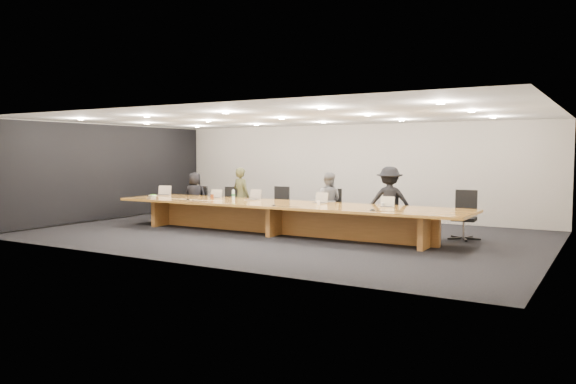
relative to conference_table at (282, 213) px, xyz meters
name	(u,v)px	position (x,y,z in m)	size (l,w,h in m)	color
ground	(282,234)	(0.00, 0.00, -0.52)	(12.00, 12.00, 0.00)	black
back_wall	(351,171)	(0.00, 4.00, 0.88)	(12.00, 0.02, 2.80)	beige
left_wall_panel	(109,173)	(-5.94, 0.00, 0.85)	(0.08, 7.84, 2.74)	black
conference_table	(282,213)	(0.00, 0.00, 0.00)	(9.00, 1.80, 0.75)	brown
chair_far_left	(197,203)	(-3.63, 1.22, -0.02)	(0.51, 0.51, 1.00)	black
chair_left	(230,204)	(-2.47, 1.24, -0.01)	(0.52, 0.52, 1.02)	black
chair_mid_left	(278,206)	(-0.90, 1.29, 0.02)	(0.55, 0.55, 1.07)	black
chair_mid_right	(329,209)	(0.70, 1.15, 0.02)	(0.55, 0.55, 1.08)	black
chair_right	(386,214)	(2.18, 1.22, -0.02)	(0.51, 0.51, 1.01)	black
chair_far_right	(464,215)	(4.01, 1.27, 0.05)	(0.58, 0.58, 1.15)	black
person_a	(195,196)	(-3.66, 1.16, 0.18)	(0.68, 0.44, 1.39)	black
person_b	(241,196)	(-1.99, 1.13, 0.26)	(0.57, 0.37, 1.56)	#35361D
person_c	(328,201)	(0.65, 1.18, 0.21)	(0.71, 0.56, 1.47)	slate
person_d	(389,201)	(2.27, 1.23, 0.30)	(1.05, 0.61, 1.63)	black
laptop_a	(163,190)	(-4.15, 0.37, 0.37)	(0.37, 0.27, 0.29)	#B9A48D
laptop_b	(215,194)	(-2.27, 0.33, 0.35)	(0.31, 0.22, 0.24)	#BDAD91
laptop_c	(253,195)	(-1.11, 0.39, 0.37)	(0.36, 0.26, 0.28)	tan
laptop_d	(319,198)	(0.81, 0.38, 0.37)	(0.35, 0.25, 0.27)	tan
laptop_e	(386,202)	(2.54, 0.30, 0.35)	(0.31, 0.23, 0.25)	beige
water_bottle	(233,195)	(-1.58, 0.20, 0.35)	(0.08, 0.08, 0.25)	#B4C5C0
amber_mug	(212,196)	(-2.28, 0.21, 0.29)	(0.09, 0.09, 0.11)	#682F12
paper_cup_near	(318,203)	(0.96, 0.07, 0.28)	(0.08, 0.08, 0.09)	white
paper_cup_far	(383,205)	(2.43, 0.36, 0.28)	(0.08, 0.08, 0.09)	silver
notepad	(153,195)	(-4.35, 0.18, 0.24)	(0.22, 0.18, 0.01)	white
lime_gadget	(153,195)	(-4.35, 0.16, 0.25)	(0.15, 0.08, 0.02)	#4FCB36
av_box	(151,198)	(-3.73, -0.54, 0.24)	(0.20, 0.15, 0.03)	#ACADB1
mic_left	(188,199)	(-2.54, -0.46, 0.24)	(0.12, 0.12, 0.03)	black
mic_center	(274,205)	(0.17, -0.63, 0.24)	(0.11, 0.11, 0.03)	black
mic_right	(372,210)	(2.53, -0.51, 0.25)	(0.13, 0.13, 0.03)	black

